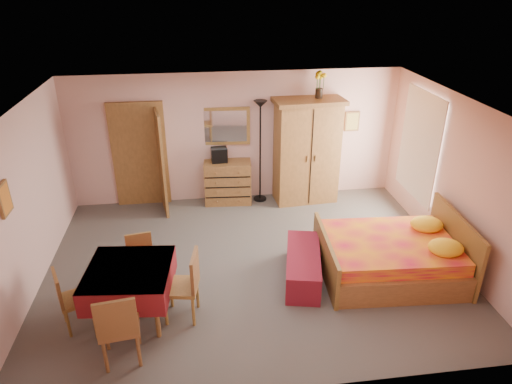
{
  "coord_description": "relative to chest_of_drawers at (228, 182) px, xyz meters",
  "views": [
    {
      "loc": [
        -0.76,
        -6.09,
        4.28
      ],
      "look_at": [
        0.1,
        0.3,
        1.15
      ],
      "focal_mm": 32.0,
      "sensor_mm": 36.0,
      "label": 1
    }
  ],
  "objects": [
    {
      "name": "floor",
      "position": [
        0.21,
        -2.28,
        -0.44
      ],
      "size": [
        6.5,
        6.5,
        0.0
      ],
      "primitive_type": "plane",
      "color": "#605B54",
      "rests_on": "ground"
    },
    {
      "name": "ceiling",
      "position": [
        0.21,
        -2.28,
        2.16
      ],
      "size": [
        6.5,
        6.5,
        0.0
      ],
      "primitive_type": "plane",
      "rotation": [
        3.14,
        0.0,
        0.0
      ],
      "color": "brown",
      "rests_on": "wall_back"
    },
    {
      "name": "wall_back",
      "position": [
        0.21,
        0.22,
        0.86
      ],
      "size": [
        6.5,
        0.1,
        2.6
      ],
      "primitive_type": "cube",
      "color": "beige",
      "rests_on": "floor"
    },
    {
      "name": "wall_front",
      "position": [
        0.21,
        -4.78,
        0.86
      ],
      "size": [
        6.5,
        0.1,
        2.6
      ],
      "primitive_type": "cube",
      "color": "beige",
      "rests_on": "floor"
    },
    {
      "name": "wall_left",
      "position": [
        -3.04,
        -2.28,
        0.86
      ],
      "size": [
        0.1,
        5.0,
        2.6
      ],
      "primitive_type": "cube",
      "color": "beige",
      "rests_on": "floor"
    },
    {
      "name": "wall_right",
      "position": [
        3.46,
        -2.28,
        0.86
      ],
      "size": [
        0.1,
        5.0,
        2.6
      ],
      "primitive_type": "cube",
      "color": "beige",
      "rests_on": "floor"
    },
    {
      "name": "doorway",
      "position": [
        -1.69,
        0.19,
        0.59
      ],
      "size": [
        1.06,
        0.12,
        2.15
      ],
      "primitive_type": "cube",
      "color": "#9E6B35",
      "rests_on": "floor"
    },
    {
      "name": "window",
      "position": [
        3.42,
        -1.08,
        1.01
      ],
      "size": [
        0.08,
        1.4,
        1.95
      ],
      "primitive_type": "cube",
      "color": "white",
      "rests_on": "wall_right"
    },
    {
      "name": "picture_left",
      "position": [
        -3.01,
        -2.88,
        1.26
      ],
      "size": [
        0.04,
        0.32,
        0.42
      ],
      "primitive_type": "cube",
      "color": "orange",
      "rests_on": "wall_left"
    },
    {
      "name": "picture_back",
      "position": [
        2.56,
        0.19,
        1.11
      ],
      "size": [
        0.3,
        0.04,
        0.4
      ],
      "primitive_type": "cube",
      "color": "#D8BF59",
      "rests_on": "wall_back"
    },
    {
      "name": "chest_of_drawers",
      "position": [
        0.0,
        0.0,
        0.0
      ],
      "size": [
        0.96,
        0.53,
        0.88
      ],
      "primitive_type": "cube",
      "rotation": [
        0.0,
        0.0,
        -0.07
      ],
      "color": "olive",
      "rests_on": "floor"
    },
    {
      "name": "wall_mirror",
      "position": [
        -0.0,
        0.21,
        1.11
      ],
      "size": [
        0.96,
        0.12,
        0.76
      ],
      "primitive_type": "cube",
      "rotation": [
        0.0,
        0.0,
        -0.07
      ],
      "color": "silver",
      "rests_on": "wall_back"
    },
    {
      "name": "stereo",
      "position": [
        -0.15,
        0.04,
        0.58
      ],
      "size": [
        0.32,
        0.24,
        0.29
      ],
      "primitive_type": "cube",
      "rotation": [
        0.0,
        0.0,
        0.05
      ],
      "color": "black",
      "rests_on": "chest_of_drawers"
    },
    {
      "name": "floor_lamp",
      "position": [
        0.66,
        0.01,
        0.6
      ],
      "size": [
        0.34,
        0.34,
        2.08
      ],
      "primitive_type": "cube",
      "rotation": [
        0.0,
        0.0,
        -0.37
      ],
      "color": "black",
      "rests_on": "floor"
    },
    {
      "name": "wardrobe",
      "position": [
        1.58,
        -0.09,
        0.62
      ],
      "size": [
        1.39,
        0.79,
        2.11
      ],
      "primitive_type": "cube",
      "rotation": [
        0.0,
        0.0,
        0.08
      ],
      "color": "#A06C36",
      "rests_on": "floor"
    },
    {
      "name": "sunflower_vase",
      "position": [
        1.77,
        -0.04,
        1.93
      ],
      "size": [
        0.22,
        0.22,
        0.51
      ],
      "primitive_type": "cube",
      "rotation": [
        0.0,
        0.0,
        0.08
      ],
      "color": "yellow",
      "rests_on": "wardrobe"
    },
    {
      "name": "bed",
      "position": [
        2.28,
        -2.79,
        0.05
      ],
      "size": [
        2.2,
        1.78,
        0.97
      ],
      "primitive_type": "cube",
      "rotation": [
        0.0,
        0.0,
        -0.06
      ],
      "color": "red",
      "rests_on": "floor"
    },
    {
      "name": "bench",
      "position": [
        0.93,
        -2.75,
        -0.21
      ],
      "size": [
        0.78,
        1.42,
        0.45
      ],
      "primitive_type": "cube",
      "rotation": [
        0.0,
        0.0,
        -0.22
      ],
      "color": "maroon",
      "rests_on": "floor"
    },
    {
      "name": "dining_table",
      "position": [
        -1.55,
        -3.29,
        -0.04
      ],
      "size": [
        1.19,
        1.19,
        0.79
      ],
      "primitive_type": "cube",
      "rotation": [
        0.0,
        0.0,
        -0.1
      ],
      "color": "maroon",
      "rests_on": "floor"
    },
    {
      "name": "chair_south",
      "position": [
        -1.6,
        -4.03,
        0.08
      ],
      "size": [
        0.52,
        0.52,
        1.03
      ],
      "primitive_type": "cube",
      "rotation": [
        0.0,
        0.0,
        0.13
      ],
      "color": "brown",
      "rests_on": "floor"
    },
    {
      "name": "chair_north",
      "position": [
        -1.48,
        -2.65,
        -0.02
      ],
      "size": [
        0.44,
        0.44,
        0.83
      ],
      "primitive_type": "cube",
      "rotation": [
        0.0,
        0.0,
        3.31
      ],
      "color": "olive",
      "rests_on": "floor"
    },
    {
      "name": "chair_west",
      "position": [
        -2.25,
        -3.37,
        0.01
      ],
      "size": [
        0.53,
        0.53,
        0.89
      ],
      "primitive_type": "cube",
      "rotation": [
        0.0,
        0.0,
        -1.18
      ],
      "color": "olive",
      "rests_on": "floor"
    },
    {
      "name": "chair_east",
      "position": [
        -0.89,
        -3.37,
        0.06
      ],
      "size": [
        0.52,
        0.52,
        1.0
      ],
      "primitive_type": "cube",
      "rotation": [
        0.0,
        0.0,
        1.41
      ],
      "color": "#A67838",
      "rests_on": "floor"
    }
  ]
}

